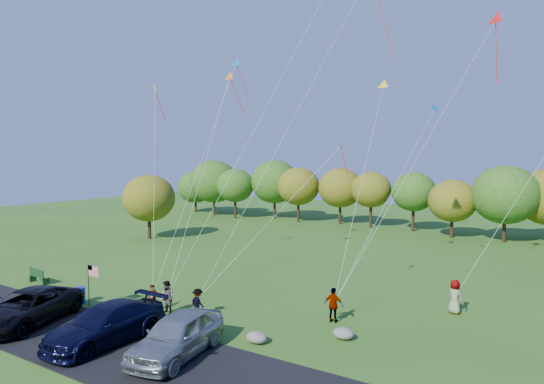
# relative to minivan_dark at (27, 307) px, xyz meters

# --- Properties ---
(ground) EXTENTS (140.00, 140.00, 0.00)m
(ground) POSITION_rel_minivan_dark_xyz_m (7.02, 4.44, -0.94)
(ground) COLOR #2F5D1A
(ground) RESTS_ON ground
(asphalt_lane) EXTENTS (44.00, 6.00, 0.06)m
(asphalt_lane) POSITION_rel_minivan_dark_xyz_m (7.02, 0.44, -0.91)
(asphalt_lane) COLOR black
(asphalt_lane) RESTS_ON ground
(treeline) EXTENTS (76.90, 27.93, 8.07)m
(treeline) POSITION_rel_minivan_dark_xyz_m (5.17, 40.58, 3.71)
(treeline) COLOR #342513
(treeline) RESTS_ON ground
(minivan_dark) EXTENTS (4.87, 6.98, 1.77)m
(minivan_dark) POSITION_rel_minivan_dark_xyz_m (0.00, 0.00, 0.00)
(minivan_dark) COLOR black
(minivan_dark) RESTS_ON asphalt_lane
(minivan_navy) EXTENTS (2.55, 6.20, 1.80)m
(minivan_navy) POSITION_rel_minivan_dark_xyz_m (5.62, 0.58, 0.01)
(minivan_navy) COLOR black
(minivan_navy) RESTS_ON asphalt_lane
(minivan_silver) EXTENTS (3.26, 5.90, 1.90)m
(minivan_silver) POSITION_rel_minivan_dark_xyz_m (9.57, 1.27, 0.06)
(minivan_silver) COLOR #92979B
(minivan_silver) RESTS_ON asphalt_lane
(flyer_a) EXTENTS (0.64, 0.67, 1.55)m
(flyer_a) POSITION_rel_minivan_dark_xyz_m (3.86, 5.21, -0.17)
(flyer_a) COLOR #4C4C59
(flyer_a) RESTS_ON ground
(flyer_b) EXTENTS (1.03, 0.87, 1.88)m
(flyer_b) POSITION_rel_minivan_dark_xyz_m (4.90, 5.31, -0.00)
(flyer_b) COLOR #4C4C59
(flyer_b) RESTS_ON ground
(flyer_c) EXTENTS (1.10, 0.75, 1.57)m
(flyer_c) POSITION_rel_minivan_dark_xyz_m (6.62, 5.94, -0.16)
(flyer_c) COLOR #4C4C59
(flyer_c) RESTS_ON ground
(flyer_d) EXTENTS (1.13, 0.54, 1.87)m
(flyer_d) POSITION_rel_minivan_dark_xyz_m (13.37, 9.19, -0.01)
(flyer_d) COLOR #4C4C59
(flyer_d) RESTS_ON ground
(flyer_e) EXTENTS (1.12, 0.95, 1.94)m
(flyer_e) POSITION_rel_minivan_dark_xyz_m (18.49, 14.22, 0.03)
(flyer_e) COLOR #4C4C59
(flyer_e) RESTS_ON ground
(park_bench) EXTENTS (1.92, 0.56, 1.06)m
(park_bench) POSITION_rel_minivan_dark_xyz_m (-7.49, 5.13, -0.38)
(park_bench) COLOR #133617
(park_bench) RESTS_ON ground
(trash_barrel) EXTENTS (0.64, 0.64, 0.96)m
(trash_barrel) POSITION_rel_minivan_dark_xyz_m (-1.03, 3.88, -0.46)
(trash_barrel) COLOR #0C18B4
(trash_barrel) RESTS_ON ground
(flag_assembly) EXTENTS (0.94, 0.61, 2.55)m
(flag_assembly) POSITION_rel_minivan_dark_xyz_m (0.34, 3.74, 0.97)
(flag_assembly) COLOR black
(flag_assembly) RESTS_ON ground
(boulder_near) EXTENTS (1.09, 0.85, 0.54)m
(boulder_near) POSITION_rel_minivan_dark_xyz_m (11.57, 4.55, -0.67)
(boulder_near) COLOR gray
(boulder_near) RESTS_ON ground
(boulder_far) EXTENTS (1.06, 0.88, 0.55)m
(boulder_far) POSITION_rel_minivan_dark_xyz_m (14.83, 7.28, -0.67)
(boulder_far) COLOR gray
(boulder_far) RESTS_ON ground
(kites_aloft) EXTENTS (29.51, 9.48, 17.12)m
(kites_aloft) POSITION_rel_minivan_dark_xyz_m (10.36, 17.70, 17.03)
(kites_aloft) COLOR orange
(kites_aloft) RESTS_ON ground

